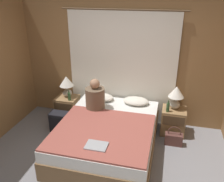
{
  "coord_description": "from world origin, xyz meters",
  "views": [
    {
      "loc": [
        0.92,
        -2.62,
        2.61
      ],
      "look_at": [
        0.0,
        1.0,
        0.96
      ],
      "focal_mm": 38.0,
      "sensor_mm": 36.0,
      "label": 1
    }
  ],
  "objects": [
    {
      "name": "handbag_on_floor",
      "position": [
        1.12,
        1.08,
        0.12
      ],
      "size": [
        0.31,
        0.14,
        0.37
      ],
      "color": "brown",
      "rests_on": "ground_plane"
    },
    {
      "name": "beer_bottle_on_right_stand",
      "position": [
        0.96,
        1.35,
        0.6
      ],
      "size": [
        0.06,
        0.06,
        0.23
      ],
      "color": "#2D4C28",
      "rests_on": "nightstand_right"
    },
    {
      "name": "backpack_on_floor",
      "position": [
        -1.05,
        0.99,
        0.23
      ],
      "size": [
        0.35,
        0.24,
        0.4
      ],
      "color": "black",
      "rests_on": "ground_plane"
    },
    {
      "name": "laptop_on_bed",
      "position": [
        0.03,
        -0.01,
        0.55
      ],
      "size": [
        0.31,
        0.23,
        0.02
      ],
      "color": "#9EA0A5",
      "rests_on": "blanket_on_bed"
    },
    {
      "name": "nightstand_right",
      "position": [
        1.09,
        1.46,
        0.26
      ],
      "size": [
        0.44,
        0.42,
        0.51
      ],
      "color": "#937047",
      "rests_on": "ground_plane"
    },
    {
      "name": "lamp_right",
      "position": [
        1.09,
        1.51,
        0.79
      ],
      "size": [
        0.29,
        0.29,
        0.45
      ],
      "color": "#B2A899",
      "rests_on": "nightstand_right"
    },
    {
      "name": "curtain_panel",
      "position": [
        0.0,
        1.77,
        1.12
      ],
      "size": [
        2.34,
        0.02,
        2.25
      ],
      "color": "white",
      "rests_on": "ground_plane"
    },
    {
      "name": "person_left_in_bed",
      "position": [
        -0.35,
        1.13,
        0.75
      ],
      "size": [
        0.36,
        0.36,
        0.59
      ],
      "color": "brown",
      "rests_on": "bed"
    },
    {
      "name": "wall_back",
      "position": [
        0.0,
        1.83,
        1.25
      ],
      "size": [
        4.2,
        0.06,
        2.5
      ],
      "color": "olive",
      "rests_on": "ground_plane"
    },
    {
      "name": "bed",
      "position": [
        0.0,
        0.69,
        0.25
      ],
      "size": [
        1.59,
        2.05,
        0.51
      ],
      "color": "brown",
      "rests_on": "ground_plane"
    },
    {
      "name": "blanket_on_bed",
      "position": [
        0.0,
        0.4,
        0.53
      ],
      "size": [
        1.53,
        1.39,
        0.03
      ],
      "color": "#994C42",
      "rests_on": "bed"
    },
    {
      "name": "pillow_right",
      "position": [
        0.35,
        1.51,
        0.57
      ],
      "size": [
        0.5,
        0.34,
        0.12
      ],
      "color": "silver",
      "rests_on": "bed"
    },
    {
      "name": "ground_plane",
      "position": [
        0.0,
        0.0,
        0.0
      ],
      "size": [
        16.0,
        16.0,
        0.0
      ],
      "primitive_type": "plane",
      "color": "gray"
    },
    {
      "name": "beer_bottle_on_left_stand",
      "position": [
        -0.97,
        1.35,
        0.59
      ],
      "size": [
        0.06,
        0.06,
        0.22
      ],
      "color": "#2D4C28",
      "rests_on": "nightstand_left"
    },
    {
      "name": "pillow_left",
      "position": [
        -0.35,
        1.51,
        0.57
      ],
      "size": [
        0.5,
        0.34,
        0.12
      ],
      "color": "silver",
      "rests_on": "bed"
    },
    {
      "name": "lamp_left",
      "position": [
        -1.09,
        1.51,
        0.79
      ],
      "size": [
        0.29,
        0.29,
        0.45
      ],
      "color": "#B2A899",
      "rests_on": "nightstand_left"
    },
    {
      "name": "nightstand_left",
      "position": [
        -1.09,
        1.46,
        0.26
      ],
      "size": [
        0.44,
        0.42,
        0.51
      ],
      "color": "#937047",
      "rests_on": "ground_plane"
    }
  ]
}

